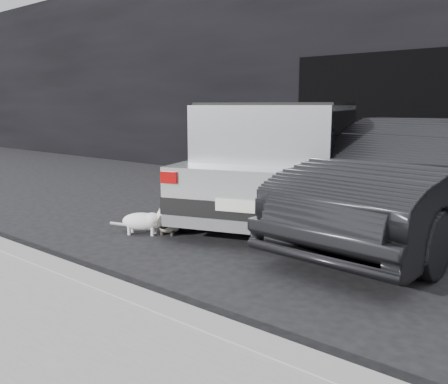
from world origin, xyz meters
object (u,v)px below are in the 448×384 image
Objects in this scene: silver_hatchback at (286,154)px; cat_siamese at (171,223)px; second_car at (414,180)px; cat_white at (145,221)px.

silver_hatchback is 2.14m from cat_siamese.
silver_hatchback is 1.10× the size of second_car.
cat_siamese is 0.33m from cat_white.
cat_white is at bearing 26.29° from cat_siamese.
silver_hatchback is 1.99m from second_car.
cat_white is (-2.68, -1.92, -0.55)m from second_car.
silver_hatchback is at bearing -124.62° from cat_siamese.
second_car reaches higher than cat_white.
silver_hatchback is at bearing 131.69° from cat_white.
cat_siamese is 1.16× the size of cat_white.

